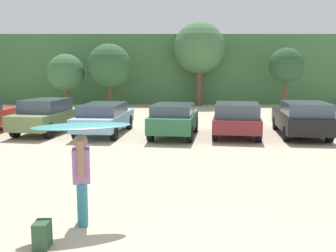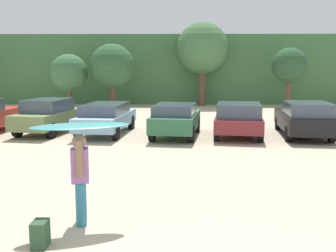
{
  "view_description": "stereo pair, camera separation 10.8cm",
  "coord_description": "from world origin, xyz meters",
  "px_view_note": "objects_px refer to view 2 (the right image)",
  "views": [
    {
      "loc": [
        -0.33,
        -4.05,
        2.95
      ],
      "look_at": [
        -0.34,
        7.41,
        1.26
      ],
      "focal_mm": 42.03,
      "sensor_mm": 36.0,
      "label": 1
    },
    {
      "loc": [
        -0.22,
        -4.05,
        2.95
      ],
      "look_at": [
        -0.34,
        7.41,
        1.26
      ],
      "focal_mm": 42.03,
      "sensor_mm": 36.0,
      "label": 2
    }
  ],
  "objects_px": {
    "parked_car_sky_blue": "(106,117)",
    "backpack_dropped": "(40,234)",
    "parked_car_maroon": "(239,118)",
    "person_adult": "(80,173)",
    "surfboard_teal": "(81,126)",
    "parked_car_black": "(304,118)",
    "parked_car_forest_green": "(176,119)",
    "parked_car_olive_green": "(49,115)"
  },
  "relations": [
    {
      "from": "parked_car_maroon",
      "to": "backpack_dropped",
      "type": "bearing_deg",
      "value": 163.97
    },
    {
      "from": "parked_car_sky_blue",
      "to": "surfboard_teal",
      "type": "height_order",
      "value": "surfboard_teal"
    },
    {
      "from": "parked_car_forest_green",
      "to": "parked_car_olive_green",
      "type": "bearing_deg",
      "value": 88.46
    },
    {
      "from": "parked_car_olive_green",
      "to": "surfboard_teal",
      "type": "height_order",
      "value": "surfboard_teal"
    },
    {
      "from": "surfboard_teal",
      "to": "parked_car_sky_blue",
      "type": "bearing_deg",
      "value": -100.94
    },
    {
      "from": "parked_car_forest_green",
      "to": "person_adult",
      "type": "relative_size",
      "value": 2.46
    },
    {
      "from": "parked_car_forest_green",
      "to": "parked_car_maroon",
      "type": "xyz_separation_m",
      "value": [
        2.71,
        0.08,
        0.01
      ]
    },
    {
      "from": "parked_car_forest_green",
      "to": "person_adult",
      "type": "xyz_separation_m",
      "value": [
        -1.89,
        -9.59,
        0.19
      ]
    },
    {
      "from": "parked_car_olive_green",
      "to": "parked_car_forest_green",
      "type": "height_order",
      "value": "parked_car_olive_green"
    },
    {
      "from": "surfboard_teal",
      "to": "backpack_dropped",
      "type": "height_order",
      "value": "surfboard_teal"
    },
    {
      "from": "surfboard_teal",
      "to": "backpack_dropped",
      "type": "distance_m",
      "value": 2.04
    },
    {
      "from": "parked_car_black",
      "to": "surfboard_teal",
      "type": "bearing_deg",
      "value": 149.89
    },
    {
      "from": "parked_car_sky_blue",
      "to": "parked_car_maroon",
      "type": "bearing_deg",
      "value": -89.96
    },
    {
      "from": "parked_car_sky_blue",
      "to": "surfboard_teal",
      "type": "distance_m",
      "value": 10.35
    },
    {
      "from": "parked_car_forest_green",
      "to": "parked_car_black",
      "type": "xyz_separation_m",
      "value": [
        5.54,
        0.12,
        0.01
      ]
    },
    {
      "from": "surfboard_teal",
      "to": "backpack_dropped",
      "type": "xyz_separation_m",
      "value": [
        -0.47,
        -1.11,
        -1.65
      ]
    },
    {
      "from": "person_adult",
      "to": "parked_car_forest_green",
      "type": "bearing_deg",
      "value": -112.31
    },
    {
      "from": "person_adult",
      "to": "surfboard_teal",
      "type": "xyz_separation_m",
      "value": [
        0.02,
        0.07,
        0.9
      ]
    },
    {
      "from": "parked_car_sky_blue",
      "to": "backpack_dropped",
      "type": "distance_m",
      "value": 11.37
    },
    {
      "from": "parked_car_maroon",
      "to": "parked_car_black",
      "type": "relative_size",
      "value": 0.87
    },
    {
      "from": "parked_car_sky_blue",
      "to": "parked_car_maroon",
      "type": "height_order",
      "value": "parked_car_maroon"
    },
    {
      "from": "parked_car_olive_green",
      "to": "parked_car_sky_blue",
      "type": "xyz_separation_m",
      "value": [
        2.67,
        -0.33,
        -0.04
      ]
    },
    {
      "from": "person_adult",
      "to": "backpack_dropped",
      "type": "xyz_separation_m",
      "value": [
        -0.45,
        -1.04,
        -0.75
      ]
    },
    {
      "from": "surfboard_teal",
      "to": "backpack_dropped",
      "type": "bearing_deg",
      "value": 49.01
    },
    {
      "from": "parked_car_maroon",
      "to": "person_adult",
      "type": "distance_m",
      "value": 10.72
    },
    {
      "from": "parked_car_black",
      "to": "surfboard_teal",
      "type": "relative_size",
      "value": 2.55
    },
    {
      "from": "parked_car_maroon",
      "to": "parked_car_black",
      "type": "xyz_separation_m",
      "value": [
        2.83,
        0.04,
        0.01
      ]
    },
    {
      "from": "parked_car_maroon",
      "to": "surfboard_teal",
      "type": "bearing_deg",
      "value": 163.72
    },
    {
      "from": "person_adult",
      "to": "parked_car_sky_blue",
      "type": "bearing_deg",
      "value": -94.32
    },
    {
      "from": "parked_car_forest_green",
      "to": "backpack_dropped",
      "type": "xyz_separation_m",
      "value": [
        -2.34,
        -10.63,
        -0.56
      ]
    },
    {
      "from": "parked_car_sky_blue",
      "to": "person_adult",
      "type": "relative_size",
      "value": 2.76
    },
    {
      "from": "parked_car_sky_blue",
      "to": "parked_car_forest_green",
      "type": "relative_size",
      "value": 1.12
    },
    {
      "from": "parked_car_olive_green",
      "to": "parked_car_forest_green",
      "type": "bearing_deg",
      "value": -89.85
    },
    {
      "from": "backpack_dropped",
      "to": "parked_car_forest_green",
      "type": "bearing_deg",
      "value": 77.58
    },
    {
      "from": "parked_car_olive_green",
      "to": "surfboard_teal",
      "type": "xyz_separation_m",
      "value": [
        3.93,
        -10.55,
        1.06
      ]
    },
    {
      "from": "person_adult",
      "to": "surfboard_teal",
      "type": "height_order",
      "value": "surfboard_teal"
    },
    {
      "from": "parked_car_forest_green",
      "to": "backpack_dropped",
      "type": "bearing_deg",
      "value": 176.04
    },
    {
      "from": "parked_car_olive_green",
      "to": "parked_car_forest_green",
      "type": "distance_m",
      "value": 5.89
    },
    {
      "from": "backpack_dropped",
      "to": "person_adult",
      "type": "bearing_deg",
      "value": 66.67
    },
    {
      "from": "parked_car_black",
      "to": "backpack_dropped",
      "type": "bearing_deg",
      "value": 151.19
    },
    {
      "from": "parked_car_maroon",
      "to": "surfboard_teal",
      "type": "distance_m",
      "value": 10.69
    },
    {
      "from": "parked_car_maroon",
      "to": "person_adult",
      "type": "bearing_deg",
      "value": 163.77
    }
  ]
}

